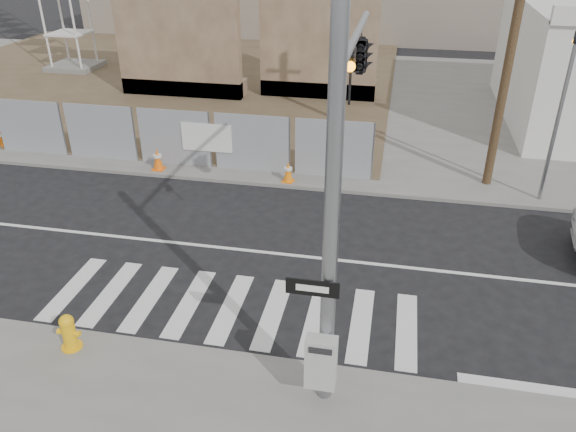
% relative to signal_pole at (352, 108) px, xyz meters
% --- Properties ---
extents(ground, '(100.00, 100.00, 0.00)m').
position_rel_signal_pole_xyz_m(ground, '(-2.49, 2.05, -4.78)').
color(ground, black).
rests_on(ground, ground).
extents(sidewalk_far, '(50.00, 20.00, 0.12)m').
position_rel_signal_pole_xyz_m(sidewalk_far, '(-2.49, 16.05, -4.72)').
color(sidewalk_far, slate).
rests_on(sidewalk_far, ground).
extents(signal_pole, '(0.96, 5.87, 7.00)m').
position_rel_signal_pole_xyz_m(signal_pole, '(0.00, 0.00, 0.00)').
color(signal_pole, gray).
rests_on(signal_pole, sidewalk_near).
extents(far_signal_pole, '(0.16, 0.20, 5.60)m').
position_rel_signal_pole_xyz_m(far_signal_pole, '(5.51, 6.65, -1.30)').
color(far_signal_pole, gray).
rests_on(far_signal_pole, sidewalk_far).
extents(chain_link_fence, '(24.60, 0.04, 2.00)m').
position_rel_signal_pole_xyz_m(chain_link_fence, '(-12.49, 7.05, -3.66)').
color(chain_link_fence, gray).
rests_on(chain_link_fence, sidewalk_far).
extents(concrete_wall_left, '(6.00, 1.30, 8.00)m').
position_rel_signal_pole_xyz_m(concrete_wall_left, '(-9.49, 15.13, -1.40)').
color(concrete_wall_left, brown).
rests_on(concrete_wall_left, sidewalk_far).
extents(concrete_wall_right, '(5.50, 1.30, 8.00)m').
position_rel_signal_pole_xyz_m(concrete_wall_right, '(-2.99, 16.13, -1.40)').
color(concrete_wall_right, brown).
rests_on(concrete_wall_right, sidewalk_far).
extents(utility_pole_right, '(1.60, 0.28, 10.00)m').
position_rel_signal_pole_xyz_m(utility_pole_right, '(4.01, 7.55, 0.42)').
color(utility_pole_right, '#4E3B24').
rests_on(utility_pole_right, sidewalk_far).
extents(fire_hydrant, '(0.50, 0.46, 0.82)m').
position_rel_signal_pole_xyz_m(fire_hydrant, '(-5.30, -2.50, -4.26)').
color(fire_hydrant, '#FBB50D').
rests_on(fire_hydrant, sidewalk_near).
extents(traffic_cone_b, '(0.44, 0.44, 0.75)m').
position_rel_signal_pole_xyz_m(traffic_cone_b, '(-13.83, 7.34, -4.30)').
color(traffic_cone_b, orange).
rests_on(traffic_cone_b, sidewalk_far).
extents(traffic_cone_c, '(0.41, 0.41, 0.78)m').
position_rel_signal_pole_xyz_m(traffic_cone_c, '(-7.15, 6.46, -4.28)').
color(traffic_cone_c, '#FF660D').
rests_on(traffic_cone_c, sidewalk_far).
extents(traffic_cone_d, '(0.43, 0.43, 0.72)m').
position_rel_signal_pole_xyz_m(traffic_cone_d, '(-2.50, 6.36, -4.31)').
color(traffic_cone_d, orange).
rests_on(traffic_cone_d, sidewalk_far).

